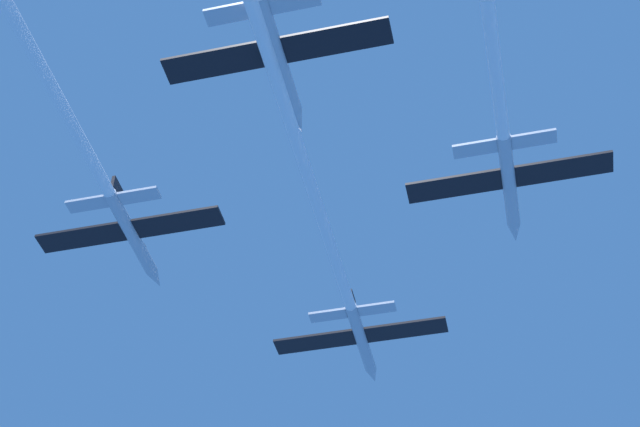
# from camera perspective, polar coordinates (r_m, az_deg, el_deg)

# --- Properties ---
(jet_lead) EXTENTS (16.93, 58.68, 2.80)m
(jet_lead) POSITION_cam_1_polar(r_m,az_deg,el_deg) (81.09, 0.10, -0.28)
(jet_lead) COLOR #B2BAC6
(jet_left_wing) EXTENTS (16.93, 68.50, 2.80)m
(jet_left_wing) POSITION_cam_1_polar(r_m,az_deg,el_deg) (73.54, -17.32, 10.28)
(jet_left_wing) COLOR #B2BAC6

